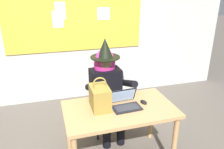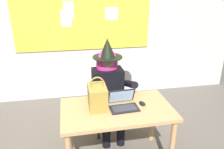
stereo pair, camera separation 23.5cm
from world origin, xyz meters
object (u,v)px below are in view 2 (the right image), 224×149
chair_at_desk (107,97)px  laptop (123,104)px  person_costumed (109,83)px  computer_mouse (142,103)px  desk_main (117,116)px  handbag (97,97)px

chair_at_desk → laptop: 0.77m
person_costumed → laptop: person_costumed is taller
chair_at_desk → computer_mouse: chair_at_desk is taller
chair_at_desk → person_costumed: 0.31m
chair_at_desk → laptop: laptop is taller
chair_at_desk → person_costumed: (0.00, -0.12, 0.28)m
person_costumed → desk_main: bearing=-2.6°
computer_mouse → person_costumed: bearing=103.7°
computer_mouse → desk_main: bearing=170.4°
desk_main → person_costumed: bearing=89.5°
laptop → computer_mouse: (0.23, 0.01, -0.03)m
person_costumed → laptop: bearing=4.4°
desk_main → person_costumed: size_ratio=0.90×
computer_mouse → handbag: handbag is taller
desk_main → computer_mouse: bearing=4.3°
computer_mouse → handbag: size_ratio=0.28×
chair_at_desk → computer_mouse: (0.30, -0.70, 0.25)m
laptop → handbag: bearing=167.4°
laptop → desk_main: bearing=-173.3°
laptop → person_costumed: bearing=93.0°
laptop → chair_at_desk: bearing=92.1°
desk_main → handbag: bearing=164.7°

